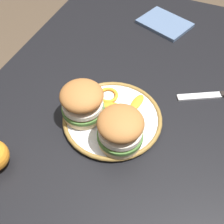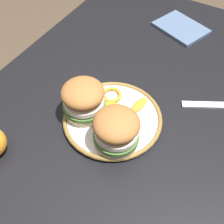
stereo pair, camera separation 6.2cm
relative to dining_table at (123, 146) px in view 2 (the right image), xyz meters
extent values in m
plane|color=#4C3D2D|center=(0.00, 0.00, -0.68)|extent=(8.00, 8.00, 0.00)
cube|color=black|center=(0.00, 0.00, 0.09)|extent=(1.42, 0.90, 0.03)
cube|color=black|center=(0.65, 0.39, -0.30)|extent=(0.06, 0.06, 0.75)
cylinder|color=white|center=(0.00, 0.04, 0.11)|extent=(0.25, 0.25, 0.01)
torus|color=olive|center=(0.00, 0.04, 0.11)|extent=(0.27, 0.27, 0.01)
cylinder|color=white|center=(0.00, 0.04, 0.11)|extent=(0.19, 0.19, 0.00)
cylinder|color=beige|center=(-0.06, -0.01, 0.13)|extent=(0.11, 0.11, 0.02)
cylinder|color=#477033|center=(-0.06, -0.01, 0.14)|extent=(0.12, 0.12, 0.01)
cylinder|color=#BC3828|center=(-0.06, -0.01, 0.15)|extent=(0.10, 0.10, 0.01)
cylinder|color=silver|center=(-0.06, -0.01, 0.16)|extent=(0.11, 0.11, 0.01)
ellipsoid|color=#A36633|center=(-0.06, -0.01, 0.19)|extent=(0.14, 0.14, 0.05)
cylinder|color=beige|center=(-0.02, 0.11, 0.13)|extent=(0.11, 0.11, 0.02)
cylinder|color=#477033|center=(-0.02, 0.11, 0.14)|extent=(0.12, 0.12, 0.01)
cylinder|color=#BC3828|center=(-0.02, 0.11, 0.15)|extent=(0.10, 0.10, 0.01)
cylinder|color=silver|center=(-0.02, 0.11, 0.16)|extent=(0.11, 0.11, 0.01)
ellipsoid|color=#A36633|center=(-0.02, 0.11, 0.19)|extent=(0.12, 0.12, 0.05)
torus|color=orange|center=(0.06, 0.08, 0.12)|extent=(0.07, 0.07, 0.01)
cylinder|color=#F4E5C6|center=(0.06, 0.08, 0.12)|extent=(0.03, 0.03, 0.00)
ellipsoid|color=orange|center=(0.03, 0.04, 0.12)|extent=(0.03, 0.07, 0.01)
ellipsoid|color=orange|center=(0.07, -0.01, 0.12)|extent=(0.07, 0.04, 0.01)
cube|color=silver|center=(0.18, -0.17, 0.10)|extent=(0.08, 0.12, 0.01)
cube|color=slate|center=(0.50, 0.03, 0.11)|extent=(0.19, 0.21, 0.01)
camera|label=1|loc=(-0.45, -0.15, 0.74)|focal=46.45mm
camera|label=2|loc=(-0.42, -0.21, 0.74)|focal=46.45mm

